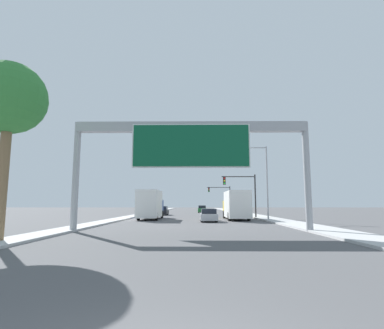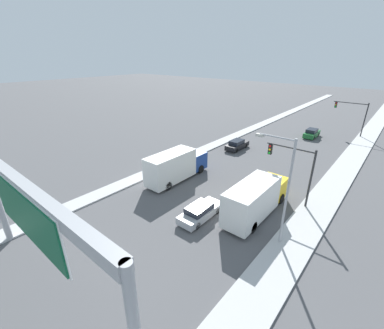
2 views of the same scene
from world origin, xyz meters
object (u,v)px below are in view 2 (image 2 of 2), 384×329
at_px(truck_box_secondary, 176,166).
at_px(car_near_center, 237,145).
at_px(sign_gantry, 30,212).
at_px(car_far_left, 200,212).
at_px(traffic_light_near_intersection, 296,165).
at_px(street_lamp_right, 283,184).
at_px(truck_box_primary, 256,198).
at_px(car_near_left, 312,133).
at_px(traffic_light_mid_block, 354,113).

bearing_deg(truck_box_secondary, car_near_center, 90.00).
relative_size(sign_gantry, truck_box_secondary, 1.95).
bearing_deg(car_far_left, traffic_light_near_intersection, 56.48).
height_order(traffic_light_near_intersection, street_lamp_right, street_lamp_right).
bearing_deg(truck_box_primary, car_far_left, -133.73).
distance_m(car_far_left, traffic_light_near_intersection, 10.05).
height_order(car_near_left, truck_box_secondary, truck_box_secondary).
distance_m(car_near_left, traffic_light_near_intersection, 25.03).
relative_size(sign_gantry, street_lamp_right, 1.97).
distance_m(car_near_center, car_far_left, 19.48).
xyz_separation_m(sign_gantry, car_near_center, (-5.25, 30.41, -5.47)).
relative_size(car_near_center, car_far_left, 0.97).
height_order(sign_gantry, car_near_left, sign_gantry).
bearing_deg(traffic_light_mid_block, sign_gantry, -97.60).
bearing_deg(truck_box_primary, car_near_center, 125.86).
relative_size(truck_box_primary, street_lamp_right, 1.04).
distance_m(traffic_light_mid_block, street_lamp_right, 36.60).
distance_m(car_near_left, truck_box_secondary, 28.79).
height_order(car_far_left, traffic_light_mid_block, traffic_light_mid_block).
bearing_deg(sign_gantry, truck_box_secondary, 107.68).
bearing_deg(car_near_center, sign_gantry, -80.20).
height_order(sign_gantry, car_far_left, sign_gantry).
distance_m(sign_gantry, street_lamp_right, 15.90).
relative_size(sign_gantry, car_near_left, 3.84).
bearing_deg(car_far_left, street_lamp_right, 11.73).
height_order(traffic_light_near_intersection, traffic_light_mid_block, traffic_light_mid_block).
xyz_separation_m(car_far_left, truck_box_secondary, (-7.00, 4.24, 1.12)).
xyz_separation_m(truck_box_secondary, traffic_light_mid_block, (11.94, 33.65, 2.39)).
height_order(car_near_left, traffic_light_mid_block, traffic_light_mid_block).
height_order(car_near_left, truck_box_primary, truck_box_primary).
xyz_separation_m(car_near_center, car_near_left, (7.00, 13.97, 0.02)).
height_order(sign_gantry, street_lamp_right, street_lamp_right).
bearing_deg(truck_box_primary, car_near_left, 97.00).
distance_m(truck_box_primary, truck_box_secondary, 10.52).
xyz_separation_m(sign_gantry, car_near_left, (1.75, 44.38, -5.45)).
xyz_separation_m(sign_gantry, truck_box_secondary, (-5.25, 16.47, -4.39)).
xyz_separation_m(car_near_left, truck_box_primary, (3.50, -28.49, 1.00)).
bearing_deg(street_lamp_right, car_near_center, 128.65).
xyz_separation_m(car_near_left, traffic_light_near_intersection, (5.23, -24.26, 3.30)).
distance_m(sign_gantry, truck_box_primary, 17.31).
relative_size(car_near_center, car_near_left, 1.05).
bearing_deg(traffic_light_mid_block, street_lamp_right, -87.60).
bearing_deg(car_near_center, traffic_light_mid_block, 58.81).
xyz_separation_m(car_near_center, truck_box_primary, (10.50, -14.52, 1.03)).
height_order(car_near_left, car_far_left, car_near_left).
bearing_deg(car_near_center, truck_box_primary, -54.14).
distance_m(sign_gantry, car_near_center, 31.34).
xyz_separation_m(truck_box_primary, traffic_light_near_intersection, (1.73, 4.24, 2.30)).
bearing_deg(sign_gantry, car_near_left, 87.74).
bearing_deg(street_lamp_right, traffic_light_mid_block, 92.40).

